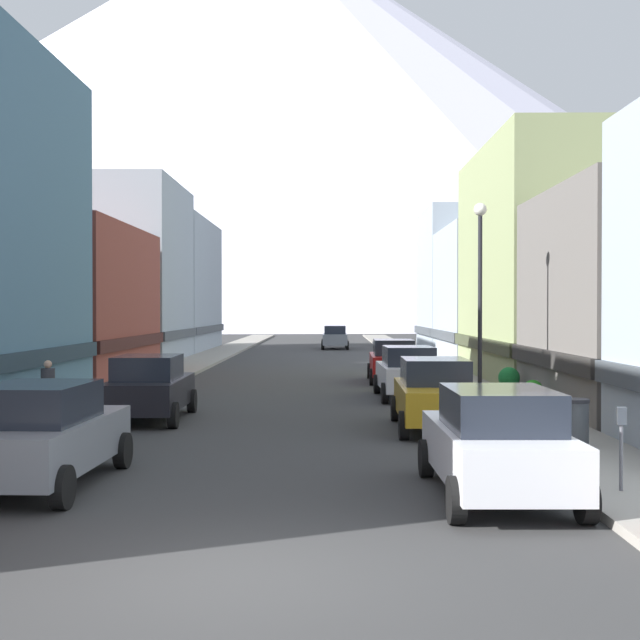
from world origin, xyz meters
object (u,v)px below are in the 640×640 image
at_px(car_left_0, 42,434).
at_px(car_left_1, 149,387).
at_px(car_right_0, 497,442).
at_px(car_right_1, 436,394).
at_px(car_right_3, 393,360).
at_px(car_driving_0, 335,337).
at_px(car_right_2, 408,372).
at_px(potted_plant_1, 533,393).
at_px(parking_meter_near, 621,436).
at_px(streetlamp_right, 480,275).
at_px(pedestrian_0, 48,392).
at_px(trash_bin_right, 575,422).
at_px(potted_plant_2, 509,380).

relative_size(car_left_0, car_left_1, 1.00).
bearing_deg(car_right_0, car_right_1, 90.00).
bearing_deg(car_right_3, car_driving_0, 94.33).
distance_m(car_right_2, potted_plant_1, 5.35).
distance_m(car_right_3, car_driving_0, 29.13).
height_order(car_right_3, parking_meter_near, car_right_3).
height_order(parking_meter_near, streetlamp_right, streetlamp_right).
xyz_separation_m(car_right_3, pedestrian_0, (-10.05, -12.97, -0.04)).
bearing_deg(car_driving_0, car_left_0, -96.22).
bearing_deg(car_right_0, streetlamp_right, 81.23).
relative_size(trash_bin_right, streetlamp_right, 0.17).
bearing_deg(potted_plant_1, car_right_0, -106.64).
height_order(car_driving_0, potted_plant_2, car_driving_0).
relative_size(parking_meter_near, potted_plant_1, 1.57).
xyz_separation_m(car_left_0, car_driving_0, (5.40, 49.58, 0.00)).
height_order(car_driving_0, trash_bin_right, car_driving_0).
distance_m(trash_bin_right, pedestrian_0, 13.21).
relative_size(car_right_0, potted_plant_2, 4.43).
relative_size(car_left_1, car_right_1, 1.00).
height_order(car_right_1, streetlamp_right, streetlamp_right).
xyz_separation_m(car_right_1, car_driving_0, (-2.20, 42.73, 0.00)).
relative_size(car_driving_0, parking_meter_near, 3.31).
bearing_deg(pedestrian_0, car_driving_0, 79.42).
distance_m(car_right_0, pedestrian_0, 13.08).
height_order(car_left_1, pedestrian_0, car_left_1).
xyz_separation_m(car_left_1, car_right_0, (7.60, -9.33, 0.00)).
bearing_deg(car_left_0, parking_meter_near, -5.32).
relative_size(car_right_2, potted_plant_2, 4.45).
relative_size(car_left_1, trash_bin_right, 4.52).
xyz_separation_m(car_right_0, car_right_2, (0.00, 14.98, 0.00)).
relative_size(potted_plant_2, pedestrian_0, 0.64).
bearing_deg(trash_bin_right, car_driving_0, 95.90).
xyz_separation_m(car_left_1, potted_plant_1, (10.80, 1.37, -0.28)).
bearing_deg(car_left_1, parking_meter_near, -44.62).
bearing_deg(streetlamp_right, pedestrian_0, -171.76).
height_order(car_left_0, parking_meter_near, car_left_0).
relative_size(potted_plant_1, pedestrian_0, 0.55).
relative_size(car_right_3, streetlamp_right, 0.76).
relative_size(car_right_2, potted_plant_1, 5.23).
bearing_deg(car_right_3, streetlamp_right, -82.18).
bearing_deg(streetlamp_right, car_right_1, -122.99).
height_order(car_left_0, streetlamp_right, streetlamp_right).
xyz_separation_m(car_right_1, car_right_3, (-0.00, 13.68, 0.00)).
xyz_separation_m(potted_plant_2, streetlamp_right, (-1.65, -3.83, 3.27)).
distance_m(car_driving_0, pedestrian_0, 42.75).
distance_m(potted_plant_2, streetlamp_right, 5.30).
height_order(car_right_1, potted_plant_1, car_right_1).
height_order(car_left_1, car_driving_0, same).
distance_m(car_right_0, potted_plant_1, 11.18).
relative_size(car_left_0, streetlamp_right, 0.76).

